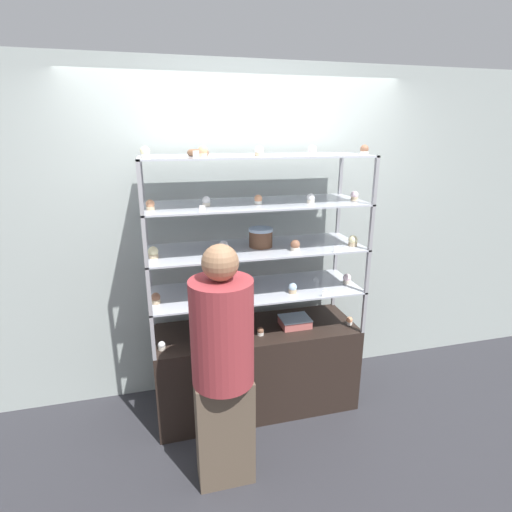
{
  "coord_description": "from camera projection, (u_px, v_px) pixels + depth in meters",
  "views": [
    {
      "loc": [
        -0.68,
        -2.64,
        2.09
      ],
      "look_at": [
        0.0,
        0.0,
        1.25
      ],
      "focal_mm": 28.0,
      "sensor_mm": 36.0,
      "label": 1
    }
  ],
  "objects": [
    {
      "name": "cupcake_20",
      "position": [
        364.0,
        150.0,
        2.68
      ],
      "size": [
        0.06,
        0.06,
        0.07
      ],
      "color": "white",
      "rests_on": "display_riser_top"
    },
    {
      "name": "cupcake_7",
      "position": [
        153.0,
        253.0,
        2.59
      ],
      "size": [
        0.07,
        0.07,
        0.08
      ],
      "color": "#CCB28C",
      "rests_on": "display_riser_middle"
    },
    {
      "name": "cupcake_15",
      "position": [
        355.0,
        196.0,
        2.84
      ],
      "size": [
        0.05,
        0.05,
        0.07
      ],
      "color": "#CCB28C",
      "rests_on": "display_riser_upper"
    },
    {
      "name": "cupcake_18",
      "position": [
        259.0,
        151.0,
        2.53
      ],
      "size": [
        0.06,
        0.06,
        0.07
      ],
      "color": "#CCB28C",
      "rests_on": "display_riser_top"
    },
    {
      "name": "cupcake_10",
      "position": [
        353.0,
        241.0,
        2.87
      ],
      "size": [
        0.07,
        0.07,
        0.08
      ],
      "color": "#CCB28C",
      "rests_on": "display_riser_middle"
    },
    {
      "name": "layer_cake_centerpiece",
      "position": [
        261.0,
        237.0,
        2.84
      ],
      "size": [
        0.17,
        0.17,
        0.14
      ],
      "color": "brown",
      "rests_on": "display_riser_middle"
    },
    {
      "name": "display_riser_lower",
      "position": [
        256.0,
        291.0,
        2.93
      ],
      "size": [
        1.53,
        0.54,
        0.32
      ],
      "color": "#99999E",
      "rests_on": "display_base"
    },
    {
      "name": "customer_figure",
      "position": [
        223.0,
        364.0,
        2.29
      ],
      "size": [
        0.36,
        0.36,
        1.54
      ],
      "color": "brown",
      "rests_on": "ground_plane"
    },
    {
      "name": "cupcake_1",
      "position": [
        260.0,
        331.0,
        2.91
      ],
      "size": [
        0.05,
        0.05,
        0.06
      ],
      "color": "white",
      "rests_on": "display_base"
    },
    {
      "name": "cupcake_12",
      "position": [
        206.0,
        202.0,
        2.61
      ],
      "size": [
        0.05,
        0.05,
        0.07
      ],
      "color": "beige",
      "rests_on": "display_riser_upper"
    },
    {
      "name": "donut_glazed",
      "position": [
        198.0,
        153.0,
        2.54
      ],
      "size": [
        0.14,
        0.14,
        0.04
      ],
      "color": "brown",
      "rests_on": "display_riser_top"
    },
    {
      "name": "ground_plane",
      "position": [
        256.0,
        403.0,
        3.22
      ],
      "size": [
        20.0,
        20.0,
        0.0
      ],
      "primitive_type": "plane",
      "color": "#2D2D33"
    },
    {
      "name": "cupcake_4",
      "position": [
        226.0,
        290.0,
        2.81
      ],
      "size": [
        0.06,
        0.06,
        0.08
      ],
      "color": "white",
      "rests_on": "display_riser_lower"
    },
    {
      "name": "display_riser_middle",
      "position": [
        256.0,
        250.0,
        2.84
      ],
      "size": [
        1.53,
        0.54,
        0.32
      ],
      "color": "#99999E",
      "rests_on": "display_riser_lower"
    },
    {
      "name": "price_tag_1",
      "position": [
        324.0,
        293.0,
        2.79
      ],
      "size": [
        0.04,
        0.0,
        0.04
      ],
      "color": "white",
      "rests_on": "display_riser_lower"
    },
    {
      "name": "cupcake_19",
      "position": [
        312.0,
        151.0,
        2.6
      ],
      "size": [
        0.06,
        0.06,
        0.07
      ],
      "color": "white",
      "rests_on": "display_riser_top"
    },
    {
      "name": "price_tag_3",
      "position": [
        202.0,
        209.0,
        2.41
      ],
      "size": [
        0.04,
        0.0,
        0.04
      ],
      "color": "white",
      "rests_on": "display_riser_upper"
    },
    {
      "name": "cupcake_13",
      "position": [
        258.0,
        200.0,
        2.67
      ],
      "size": [
        0.05,
        0.05,
        0.07
      ],
      "color": "white",
      "rests_on": "display_riser_upper"
    },
    {
      "name": "back_wall",
      "position": [
        243.0,
        235.0,
        3.22
      ],
      "size": [
        8.0,
        0.05,
        2.6
      ],
      "color": "#A8B2AD",
      "rests_on": "ground_plane"
    },
    {
      "name": "price_tag_2",
      "position": [
        336.0,
        249.0,
        2.72
      ],
      "size": [
        0.04,
        0.0,
        0.04
      ],
      "color": "white",
      "rests_on": "display_riser_middle"
    },
    {
      "name": "sheet_cake_frosted",
      "position": [
        295.0,
        322.0,
        3.05
      ],
      "size": [
        0.22,
        0.18,
        0.07
      ],
      "color": "#C66660",
      "rests_on": "display_base"
    },
    {
      "name": "cupcake_17",
      "position": [
        203.0,
        152.0,
        2.47
      ],
      "size": [
        0.06,
        0.06,
        0.07
      ],
      "color": "#CCB28C",
      "rests_on": "display_riser_top"
    },
    {
      "name": "display_base",
      "position": [
        256.0,
        367.0,
        3.12
      ],
      "size": [
        1.53,
        0.54,
        0.67
      ],
      "color": "black",
      "rests_on": "ground_plane"
    },
    {
      "name": "display_riser_top",
      "position": [
        256.0,
        158.0,
        2.65
      ],
      "size": [
        1.53,
        0.54,
        0.32
      ],
      "color": "#99999E",
      "rests_on": "display_riser_upper"
    },
    {
      "name": "price_tag_0",
      "position": [
        209.0,
        349.0,
        2.69
      ],
      "size": [
        0.04,
        0.0,
        0.04
      ],
      "color": "white",
      "rests_on": "display_base"
    },
    {
      "name": "cupcake_8",
      "position": [
        224.0,
        247.0,
        2.72
      ],
      "size": [
        0.07,
        0.07,
        0.08
      ],
      "color": "beige",
      "rests_on": "display_riser_middle"
    },
    {
      "name": "cupcake_3",
      "position": [
        156.0,
        298.0,
        2.68
      ],
      "size": [
        0.06,
        0.06,
        0.08
      ],
      "color": "#CCB28C",
      "rests_on": "display_riser_lower"
    },
    {
      "name": "cupcake_9",
      "position": [
        295.0,
        246.0,
        2.75
      ],
      "size": [
        0.07,
        0.07,
        0.08
      ],
      "color": "beige",
      "rests_on": "display_riser_middle"
    },
    {
      "name": "cupcake_0",
      "position": [
        162.0,
        346.0,
        2.72
      ],
      "size": [
        0.05,
        0.05,
        0.06
      ],
      "color": "beige",
      "rests_on": "display_base"
    },
    {
      "name": "display_riser_upper",
      "position": [
        256.0,
        205.0,
        2.74
      ],
      "size": [
        1.53,
        0.54,
        0.32
      ],
      "color": "#99999E",
      "rests_on": "display_riser_middle"
    },
    {
      "name": "cupcake_5",
      "position": [
        293.0,
        288.0,
        2.85
      ],
      "size": [
        0.06,
        0.06,
        0.08
      ],
      "color": "#CCB28C",
      "rests_on": "display_riser_lower"
    },
    {
      "name": "cupcake_16",
      "position": [
        145.0,
        152.0,
        2.37
      ],
      "size": [
        0.06,
        0.06,
        0.07
      ],
      "color": "white",
      "rests_on": "display_riser_top"
    },
    {
      "name": "price_tag_4",
      "position": [
        196.0,
        154.0,
        2.31
      ],
      "size": [
        0.04,
        0.0,
        0.04
      ],
      "color": "white",
      "rests_on": "display_riser_top"
    },
    {
      "name": "cupcake_2",
      "position": [
        349.0,
        321.0,
        3.08
      ],
      "size": [
        0.05,
        0.05,
        0.06
      ],
      "color": "white",
      "rests_on": "display_base"
    },
    {
      "name": "cupcake_6",
      "position": [
        347.0,
        279.0,
        3.03
      ],
      "size": [
        0.06,
        0.06,
        0.08
      ],
      "color": "beige",
      "rests_on": "display_riser_lower"
    },
    {
      "name": "cupcake_14",
      "position": [
        311.0,
        199.0,
        2.72
      ],
      "size": [
        0.05,
        0.05,
        0.07
      ],
      "color": "beige",
      "rests_on": "display_riser_upper"
    },
    {
      "name": "cupcake_11",
      "position": [
        150.0,
        205.0,
        2.48
      ],
      "size": [
        0.05,
        0.05,
        0.07
      ],
      "color": "#CCB28C",
      "rests_on": "display_riser_upper"
    }
  ]
}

